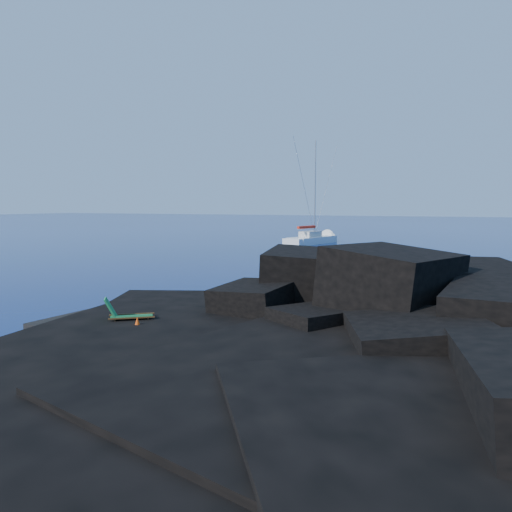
% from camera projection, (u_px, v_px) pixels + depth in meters
% --- Properties ---
extents(ground, '(400.00, 400.00, 0.00)m').
position_uv_depth(ground, '(63.00, 321.00, 22.04)').
color(ground, '#04113F').
rests_on(ground, ground).
extents(headland, '(24.00, 24.00, 3.60)m').
position_uv_depth(headland, '(372.00, 338.00, 19.35)').
color(headland, black).
rests_on(headland, ground).
extents(beach, '(9.08, 6.86, 0.70)m').
position_uv_depth(beach, '(153.00, 329.00, 20.62)').
color(beach, black).
rests_on(beach, ground).
extents(surf_foam, '(10.00, 8.00, 0.06)m').
position_uv_depth(surf_foam, '(217.00, 310.00, 24.48)').
color(surf_foam, white).
rests_on(surf_foam, ground).
extents(sailboat, '(5.60, 13.05, 13.40)m').
position_uv_depth(sailboat, '(312.00, 244.00, 65.04)').
color(sailboat, white).
rests_on(sailboat, ground).
extents(deck_chair, '(1.94, 1.76, 1.26)m').
position_uv_depth(deck_chair, '(132.00, 310.00, 19.77)').
color(deck_chair, '#1A773F').
rests_on(deck_chair, beach).
extents(towel, '(2.16, 1.53, 0.05)m').
position_uv_depth(towel, '(144.00, 326.00, 19.67)').
color(towel, silver).
rests_on(towel, beach).
extents(sunbather, '(1.82, 1.00, 0.24)m').
position_uv_depth(sunbather, '(144.00, 322.00, 19.65)').
color(sunbather, tan).
rests_on(sunbather, towel).
extents(marker_cone, '(0.47, 0.47, 0.57)m').
position_uv_depth(marker_cone, '(137.00, 324.00, 18.86)').
color(marker_cone, '#DF450B').
rests_on(marker_cone, beach).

